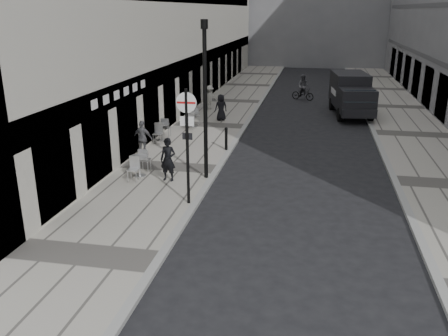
# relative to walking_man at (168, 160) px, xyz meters

# --- Properties ---
(ground) EXTENTS (120.00, 120.00, 0.00)m
(ground) POSITION_rel_walking_man_xyz_m (1.53, -8.69, -0.95)
(ground) COLOR black
(ground) RESTS_ON ground
(sidewalk) EXTENTS (4.00, 60.00, 0.12)m
(sidewalk) POSITION_rel_walking_man_xyz_m (-0.47, 9.31, -0.89)
(sidewalk) COLOR gray
(sidewalk) RESTS_ON ground
(far_sidewalk) EXTENTS (4.00, 60.00, 0.12)m
(far_sidewalk) POSITION_rel_walking_man_xyz_m (10.53, 9.31, -0.89)
(far_sidewalk) COLOR gray
(far_sidewalk) RESTS_ON ground
(walking_man) EXTENTS (0.64, 0.45, 1.66)m
(walking_man) POSITION_rel_walking_man_xyz_m (0.00, 0.00, 0.00)
(walking_man) COLOR black
(walking_man) RESTS_ON sidewalk
(sign_post) EXTENTS (0.66, 0.10, 3.87)m
(sign_post) POSITION_rel_walking_man_xyz_m (1.33, -2.02, 1.65)
(sign_post) COLOR black
(sign_post) RESTS_ON sidewalk
(lamppost) EXTENTS (0.27, 0.27, 5.90)m
(lamppost) POSITION_rel_walking_man_xyz_m (1.33, 0.60, 2.45)
(lamppost) COLOR black
(lamppost) RESTS_ON sidewalk
(bollard_near) EXTENTS (0.13, 0.13, 1.00)m
(bollard_near) POSITION_rel_walking_man_xyz_m (1.38, 4.53, -0.33)
(bollard_near) COLOR black
(bollard_near) RESTS_ON sidewalk
(bollard_far) EXTENTS (0.11, 0.11, 0.84)m
(bollard_far) POSITION_rel_walking_man_xyz_m (1.32, 0.61, -0.41)
(bollard_far) COLOR black
(bollard_far) RESTS_ON sidewalk
(panel_van) EXTENTS (2.63, 5.62, 2.55)m
(panel_van) POSITION_rel_walking_man_xyz_m (7.50, 14.09, 0.49)
(panel_van) COLOR black
(panel_van) RESTS_ON ground
(cyclist) EXTENTS (1.82, 1.25, 1.86)m
(cyclist) POSITION_rel_walking_man_xyz_m (4.42, 18.84, -0.23)
(cyclist) COLOR black
(cyclist) RESTS_ON ground
(pedestrian_a) EXTENTS (0.98, 0.53, 1.59)m
(pedestrian_a) POSITION_rel_walking_man_xyz_m (-2.07, 2.89, -0.03)
(pedestrian_a) COLOR #5C5C61
(pedestrian_a) RESTS_ON sidewalk
(pedestrian_b) EXTENTS (1.10, 0.76, 1.56)m
(pedestrian_b) POSITION_rel_walking_man_xyz_m (-1.43, 13.59, -0.05)
(pedestrian_b) COLOR #A8A59B
(pedestrian_b) RESTS_ON sidewalk
(pedestrian_c) EXTENTS (0.89, 0.81, 1.53)m
(pedestrian_c) POSITION_rel_walking_man_xyz_m (-0.07, 10.57, -0.06)
(pedestrian_c) COLOR black
(pedestrian_c) RESTS_ON sidewalk
(cafe_table_near) EXTENTS (0.74, 1.67, 0.95)m
(cafe_table_near) POSITION_rel_walking_man_xyz_m (-1.27, 0.27, -0.35)
(cafe_table_near) COLOR silver
(cafe_table_near) RESTS_ON sidewalk
(cafe_table_mid) EXTENTS (0.78, 1.75, 1.00)m
(cafe_table_mid) POSITION_rel_walking_man_xyz_m (-2.07, 5.57, -0.32)
(cafe_table_mid) COLOR #A6A6A8
(cafe_table_mid) RESTS_ON sidewalk
(cafe_table_far) EXTENTS (0.74, 1.67, 0.95)m
(cafe_table_far) POSITION_rel_walking_man_xyz_m (-1.27, 8.65, -0.35)
(cafe_table_far) COLOR #ABABAD
(cafe_table_far) RESTS_ON sidewalk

